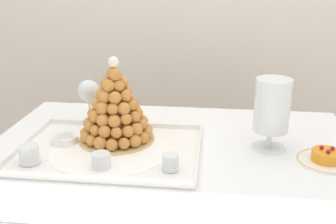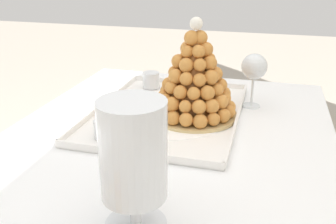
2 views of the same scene
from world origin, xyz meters
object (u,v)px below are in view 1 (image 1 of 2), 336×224
(dessert_cup_left, at_px, (29,155))
(dessert_cup_mid_left, at_px, (101,161))
(wine_glass, at_px, (89,92))
(serving_tray, at_px, (110,150))
(creme_brulee_ramekin, at_px, (64,139))
(croquembouche, at_px, (115,108))
(macaron_goblet, at_px, (272,107))
(dessert_cup_centre, at_px, (171,163))
(fruit_tart_plate, at_px, (326,158))

(dessert_cup_left, height_order, dessert_cup_mid_left, dessert_cup_left)
(dessert_cup_left, distance_m, wine_glass, 0.40)
(serving_tray, xyz_separation_m, wine_glass, (-0.14, 0.25, 0.13))
(creme_brulee_ramekin, bearing_deg, dessert_cup_left, -107.93)
(croquembouche, relative_size, macaron_goblet, 1.22)
(serving_tray, relative_size, dessert_cup_mid_left, 10.40)
(croquembouche, distance_m, dessert_cup_left, 0.32)
(serving_tray, bearing_deg, creme_brulee_ramekin, 168.62)
(wine_glass, bearing_deg, dessert_cup_left, -101.87)
(serving_tray, xyz_separation_m, croquembouche, (0.00, 0.09, 0.12))
(dessert_cup_centre, bearing_deg, macaron_goblet, 33.45)
(croquembouche, relative_size, dessert_cup_left, 4.82)
(dessert_cup_centre, height_order, macaron_goblet, macaron_goblet)
(croquembouche, height_order, macaron_goblet, croquembouche)
(dessert_cup_left, xyz_separation_m, dessert_cup_mid_left, (0.23, -0.00, -0.01))
(dessert_cup_centre, bearing_deg, wine_glass, 134.50)
(creme_brulee_ramekin, bearing_deg, wine_glass, 82.83)
(croquembouche, distance_m, wine_glass, 0.22)
(croquembouche, height_order, wine_glass, croquembouche)
(dessert_cup_left, bearing_deg, dessert_cup_centre, 0.77)
(dessert_cup_left, xyz_separation_m, creme_brulee_ramekin, (0.05, 0.16, -0.01))
(creme_brulee_ramekin, relative_size, macaron_goblet, 0.36)
(croquembouche, xyz_separation_m, creme_brulee_ramekin, (-0.18, -0.05, -0.10))
(dessert_cup_mid_left, relative_size, dessert_cup_centre, 1.17)
(serving_tray, height_order, dessert_cup_left, dessert_cup_left)
(croquembouche, xyz_separation_m, wine_glass, (-0.15, 0.17, 0.01))
(fruit_tart_plate, bearing_deg, croquembouche, 173.42)
(croquembouche, bearing_deg, macaron_goblet, 0.27)
(dessert_cup_mid_left, height_order, macaron_goblet, macaron_goblet)
(creme_brulee_ramekin, relative_size, wine_glass, 0.50)
(serving_tray, distance_m, dessert_cup_mid_left, 0.13)
(macaron_goblet, bearing_deg, serving_tray, -170.74)
(fruit_tart_plate, bearing_deg, dessert_cup_mid_left, -169.15)
(wine_glass, bearing_deg, croquembouche, -48.18)
(wine_glass, bearing_deg, dessert_cup_centre, -45.50)
(dessert_cup_centre, bearing_deg, fruit_tart_plate, 14.39)
(creme_brulee_ramekin, bearing_deg, serving_tray, -11.38)
(croquembouche, height_order, dessert_cup_centre, croquembouche)
(creme_brulee_ramekin, bearing_deg, dessert_cup_centre, -21.59)
(serving_tray, height_order, dessert_cup_centre, dessert_cup_centre)
(macaron_goblet, bearing_deg, fruit_tart_plate, -26.06)
(croquembouche, distance_m, dessert_cup_centre, 0.31)
(macaron_goblet, xyz_separation_m, fruit_tart_plate, (0.17, -0.08, -0.14))
(dessert_cup_mid_left, bearing_deg, dessert_cup_centre, 2.51)
(dessert_cup_centre, distance_m, wine_glass, 0.53)
(dessert_cup_centre, height_order, fruit_tart_plate, dessert_cup_centre)
(croquembouche, bearing_deg, creme_brulee_ramekin, -163.89)
(serving_tray, bearing_deg, wine_glass, 119.82)
(serving_tray, distance_m, dessert_cup_centre, 0.25)
(dessert_cup_left, distance_m, creme_brulee_ramekin, 0.17)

